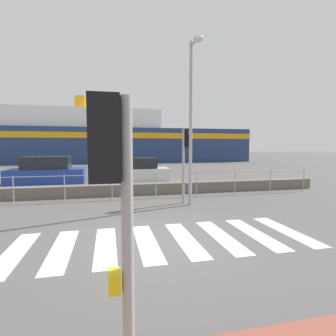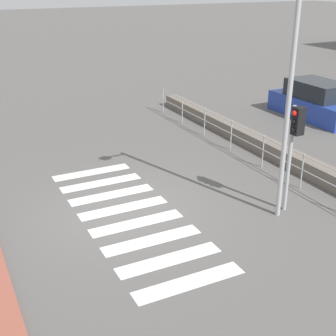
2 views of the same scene
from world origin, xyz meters
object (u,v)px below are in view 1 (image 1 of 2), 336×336
at_px(streetlamp, 192,105).
at_px(parked_car_white, 137,171).
at_px(traffic_light_far, 186,149).
at_px(parked_car_blue, 47,172).
at_px(traffic_light_near, 113,185).
at_px(ferry_boat, 109,140).

xyz_separation_m(streetlamp, parked_car_white, (-1.18, 7.29, -3.01)).
bearing_deg(traffic_light_far, parked_car_blue, 133.00).
height_order(traffic_light_near, traffic_light_far, traffic_light_far).
bearing_deg(traffic_light_near, traffic_light_far, 68.85).
height_order(streetlamp, parked_car_white, streetlamp).
xyz_separation_m(streetlamp, parked_car_blue, (-6.38, 7.29, -2.95)).
relative_size(traffic_light_far, parked_car_blue, 0.67).
bearing_deg(parked_car_blue, streetlamp, -48.83).
xyz_separation_m(ferry_boat, parked_car_blue, (-3.62, -20.72, -2.27)).
bearing_deg(parked_car_blue, parked_car_white, 0.00).
xyz_separation_m(traffic_light_near, streetlamp, (2.88, 6.79, 1.76)).
relative_size(streetlamp, parked_car_blue, 1.40).
height_order(traffic_light_far, ferry_boat, ferry_boat).
relative_size(ferry_boat, parked_car_white, 9.35).
bearing_deg(traffic_light_far, traffic_light_near, -111.15).
distance_m(traffic_light_near, parked_car_blue, 14.56).
distance_m(traffic_light_near, ferry_boat, 34.82).
height_order(traffic_light_far, parked_car_blue, traffic_light_far).
height_order(streetlamp, parked_car_blue, streetlamp).
height_order(ferry_boat, parked_car_white, ferry_boat).
relative_size(traffic_light_near, streetlamp, 0.44).
bearing_deg(parked_car_blue, traffic_light_far, -47.00).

